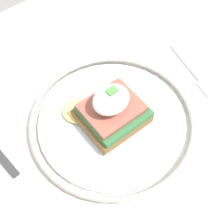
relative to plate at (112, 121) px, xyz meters
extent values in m
plane|color=gray|center=(0.02, -0.04, -0.75)|extent=(6.00, 6.00, 0.00)
cube|color=beige|center=(0.02, -0.04, -0.02)|extent=(1.11, 0.67, 0.03)
cylinder|color=beige|center=(-0.48, -0.31, -0.39)|extent=(0.06, 0.06, 0.71)
cylinder|color=silver|center=(0.00, 0.00, 0.00)|extent=(0.25, 0.25, 0.01)
torus|color=gray|center=(0.00, 0.00, 0.00)|extent=(0.28, 0.28, 0.01)
cube|color=brown|center=(0.00, 0.00, 0.02)|extent=(0.10, 0.09, 0.02)
cube|color=#2D6033|center=(0.00, 0.00, 0.03)|extent=(0.09, 0.09, 0.01)
cube|color=brown|center=(0.00, 0.00, 0.04)|extent=(0.09, 0.07, 0.01)
ellipsoid|color=white|center=(0.00, 0.00, 0.06)|extent=(0.06, 0.05, 0.04)
cylinder|color=#EAD166|center=(0.04, -0.05, 0.01)|extent=(0.05, 0.05, 0.00)
cube|color=#47843D|center=(0.00, 0.00, 0.08)|extent=(0.02, 0.01, 0.00)
cube|color=silver|center=(-0.19, -0.02, -0.01)|extent=(0.03, 0.10, 0.00)
cube|color=silver|center=(-0.18, 0.05, -0.01)|extent=(0.03, 0.04, 0.00)
cube|color=#2D2D2D|center=(0.18, -0.05, 0.00)|extent=(0.02, 0.08, 0.01)
cube|color=silver|center=(0.17, 0.03, -0.01)|extent=(0.03, 0.12, 0.00)
camera|label=1|loc=(0.17, 0.21, 0.45)|focal=50.00mm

